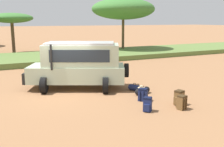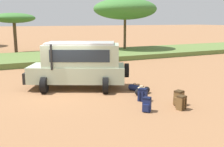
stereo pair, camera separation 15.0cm
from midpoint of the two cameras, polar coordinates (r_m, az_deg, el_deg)
ground_plane at (r=13.30m, az=-10.93°, el=-4.16°), size 320.00×320.00×0.00m
grass_bank at (r=24.16m, az=-18.13°, el=3.03°), size 120.00×7.00×0.44m
safari_vehicle at (r=13.78m, az=-7.51°, el=2.02°), size 5.35×3.92×2.44m
backpack_beside_front_wheel at (r=10.48m, az=7.33°, el=-6.72°), size 0.44×0.43×0.58m
backpack_cluster_center at (r=10.98m, az=14.56°, el=-6.15°), size 0.40×0.42×0.58m
backpack_near_rear_wheel at (r=11.50m, az=14.02°, el=-5.17°), size 0.48×0.41×0.64m
backpack_outermost at (r=11.80m, az=6.40°, el=-4.62°), size 0.49×0.49×0.57m
duffel_bag_low_black_case at (r=12.89m, az=6.31°, el=-3.73°), size 0.93×0.51×0.43m
duffel_bag_soft_canvas at (r=13.49m, az=4.59°, el=-3.09°), size 0.49×0.71×0.40m
acacia_tree_right_mid at (r=30.56m, az=-21.16°, el=11.13°), size 4.51×3.97×4.33m
acacia_tree_far_right at (r=29.37m, az=2.31°, el=13.84°), size 6.93×6.64×5.90m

